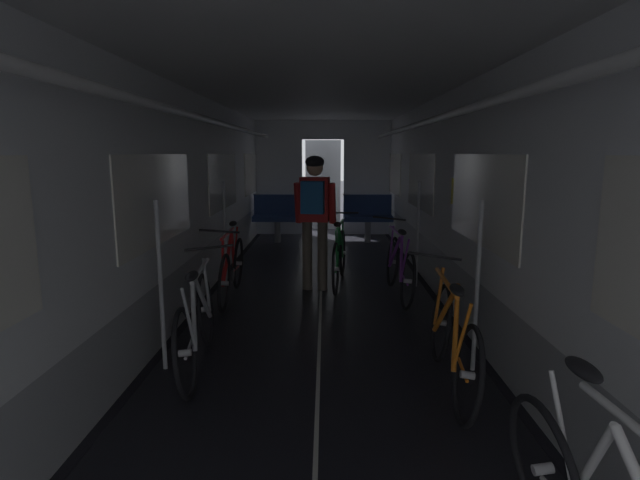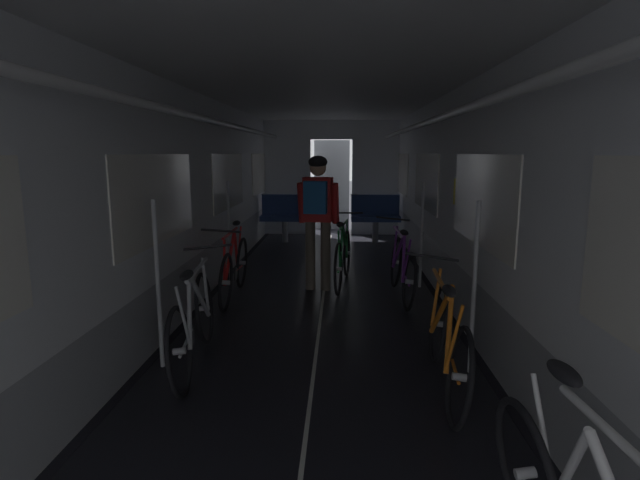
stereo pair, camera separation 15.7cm
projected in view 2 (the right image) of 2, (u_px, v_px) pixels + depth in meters
name	position (u px, v px, depth m)	size (l,w,h in m)	color
train_car_shell	(321.00, 159.00, 5.27)	(3.14, 12.34, 2.57)	black
bench_seat_far_left	(285.00, 213.00, 9.91)	(0.98, 0.51, 0.95)	gray
bench_seat_far_right	(375.00, 214.00, 9.83)	(0.98, 0.51, 0.95)	gray
bicycle_orange	(447.00, 341.00, 3.68)	(0.44, 1.69, 0.95)	black
bicycle_purple	(402.00, 267.00, 6.05)	(0.44, 1.69, 0.95)	black
bicycle_silver	(194.00, 322.00, 4.10)	(0.44, 1.69, 0.95)	black
bicycle_red	(234.00, 268.00, 6.03)	(0.44, 1.69, 0.94)	black
person_cyclist_aisle	(318.00, 208.00, 6.29)	(0.55, 0.42, 1.73)	brown
bicycle_green_in_aisle	(343.00, 257.00, 6.65)	(0.44, 1.68, 0.93)	black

